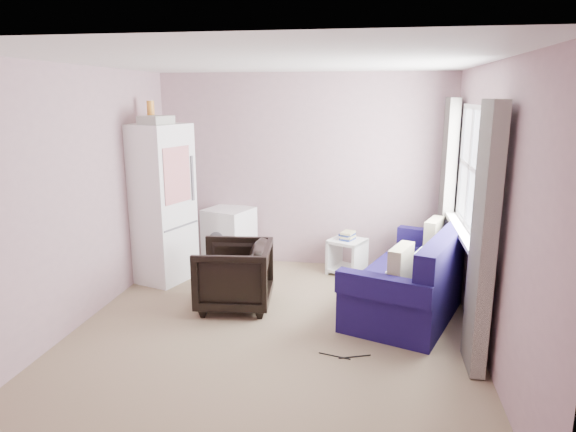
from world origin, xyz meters
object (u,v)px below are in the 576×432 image
Objects in this scene: armchair at (234,272)px; side_table at (347,254)px; fridge at (159,202)px; sofa at (418,279)px; washing_machine at (229,236)px.

side_table is at bearing 132.12° from armchair.
side_table is (1.13, 1.26, -0.13)m from armchair.
fridge reaches higher than sofa.
fridge is 3.91× the size of side_table.
side_table is at bearing 15.61° from washing_machine.
fridge is at bearing -117.97° from washing_machine.
washing_machine is (-0.43, 1.35, 0.01)m from armchair.
fridge is at bearing -166.17° from side_table.
fridge is at bearing -128.49° from armchair.
fridge reaches higher than armchair.
armchair is 1.70m from side_table.
fridge is 2.80× the size of washing_machine.
side_table is 0.25× the size of sofa.
sofa is at bearing 92.02° from armchair.
armchair is at bearing -151.87° from sofa.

